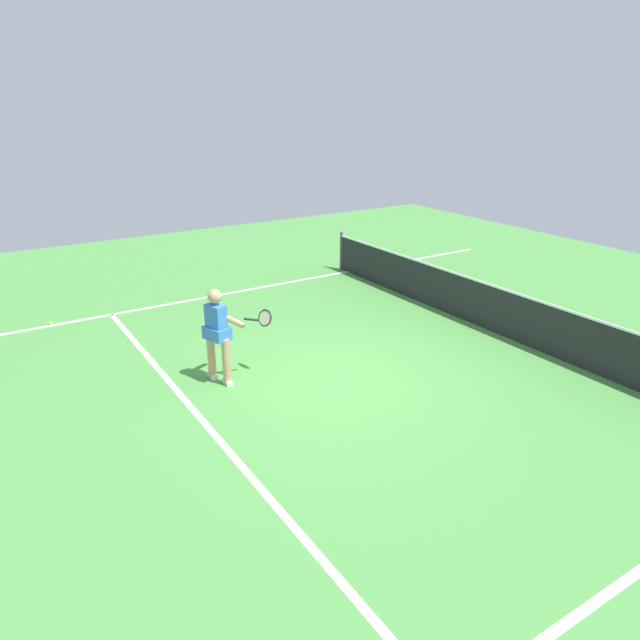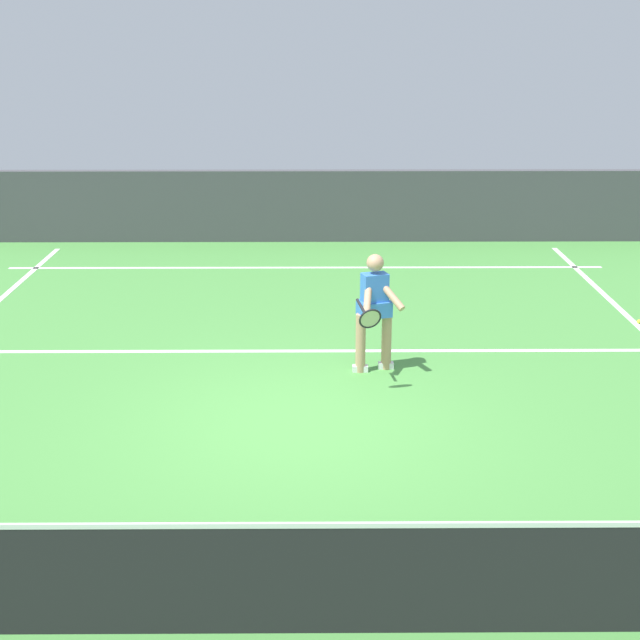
# 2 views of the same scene
# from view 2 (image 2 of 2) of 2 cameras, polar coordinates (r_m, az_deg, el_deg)

# --- Properties ---
(ground_plane) EXTENTS (24.12, 24.12, 0.00)m
(ground_plane) POSITION_cam_2_polar(r_m,az_deg,el_deg) (10.31, -1.22, -6.38)
(ground_plane) COLOR #4C9342
(court_back_wall) EXTENTS (14.99, 0.24, 1.46)m
(court_back_wall) POSITION_cam_2_polar(r_m,az_deg,el_deg) (18.69, -0.86, 7.23)
(court_back_wall) COLOR #47474C
(court_back_wall) RESTS_ON ground
(baseline_marking) EXTENTS (10.99, 0.10, 0.01)m
(baseline_marking) POSITION_cam_2_polar(r_m,az_deg,el_deg) (16.71, -0.90, 3.34)
(baseline_marking) COLOR white
(baseline_marking) RESTS_ON ground
(service_line_marking) EXTENTS (9.99, 0.10, 0.01)m
(service_line_marking) POSITION_cam_2_polar(r_m,az_deg,el_deg) (12.43, -1.07, -1.97)
(service_line_marking) COLOR white
(service_line_marking) RESTS_ON ground
(court_net) EXTENTS (10.67, 0.08, 1.00)m
(court_net) POSITION_cam_2_polar(r_m,az_deg,el_deg) (6.79, -1.68, -16.01)
(court_net) COLOR #4C4C51
(court_net) RESTS_ON ground
(tennis_player) EXTENTS (0.66, 1.09, 1.55)m
(tennis_player) POSITION_cam_2_polar(r_m,az_deg,el_deg) (11.48, 3.47, 0.73)
(tennis_player) COLOR tan
(tennis_player) RESTS_ON ground
(tennis_ball_near) EXTENTS (0.07, 0.07, 0.07)m
(tennis_ball_near) POSITION_cam_2_polar(r_m,az_deg,el_deg) (14.38, 19.54, -0.09)
(tennis_ball_near) COLOR #D1E533
(tennis_ball_near) RESTS_ON ground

